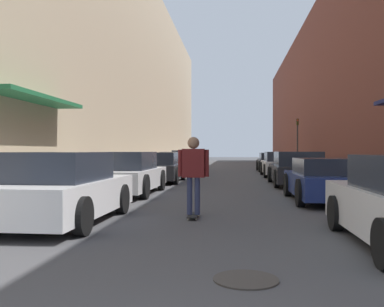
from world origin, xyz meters
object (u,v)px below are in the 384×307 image
at_px(parked_car_left_1, 128,174).
at_px(parked_car_left_4, 186,161).
at_px(parked_car_left_3, 176,164).
at_px(parked_car_right_1, 326,180).
at_px(parked_car_right_3, 281,164).
at_px(manhole_cover, 246,279).
at_px(parked_car_left_0, 57,189).
at_px(parked_car_left_2, 158,168).
at_px(parked_car_right_4, 272,162).
at_px(skateboarder, 193,168).
at_px(traffic_light, 297,138).
at_px(parked_car_right_2, 297,169).

relative_size(parked_car_left_1, parked_car_left_4, 1.13).
bearing_deg(parked_car_left_3, parked_car_right_1, -64.69).
distance_m(parked_car_right_3, manhole_cover, 18.71).
bearing_deg(manhole_cover, parked_car_left_0, 136.74).
bearing_deg(parked_car_left_0, parked_car_right_1, 34.62).
bearing_deg(parked_car_left_0, parked_car_left_4, 89.87).
relative_size(parked_car_left_2, parked_car_right_3, 0.91).
xyz_separation_m(parked_car_left_2, parked_car_right_4, (5.83, 10.36, -0.01)).
bearing_deg(parked_car_left_0, skateboarder, 18.05).
bearing_deg(traffic_light, parked_car_left_3, -139.69).
relative_size(parked_car_left_0, manhole_cover, 5.70).
bearing_deg(parked_car_right_2, traffic_light, 81.68).
relative_size(parked_car_left_0, skateboarder, 2.40).
relative_size(parked_car_right_1, manhole_cover, 5.83).
xyz_separation_m(parked_car_left_2, manhole_cover, (3.44, -13.84, -0.62)).
relative_size(parked_car_right_2, parked_car_right_4, 1.05).
height_order(parked_car_left_3, manhole_cover, parked_car_left_3).
relative_size(parked_car_left_0, parked_car_left_1, 0.89).
bearing_deg(parked_car_right_1, parked_car_right_4, 89.87).
bearing_deg(parked_car_right_1, parked_car_left_4, 108.51).
height_order(parked_car_left_2, parked_car_right_3, parked_car_right_3).
xyz_separation_m(manhole_cover, traffic_light, (4.29, 25.99, 2.27)).
distance_m(skateboarder, traffic_light, 22.54).
bearing_deg(parked_car_right_4, parked_car_left_2, -119.36).
xyz_separation_m(parked_car_left_0, traffic_light, (7.77, 22.71, 1.64)).
height_order(parked_car_left_2, parked_car_right_1, parked_car_left_2).
xyz_separation_m(parked_car_left_3, parked_car_right_4, (5.79, 4.73, -0.00)).
height_order(parked_car_left_1, manhole_cover, parked_car_left_1).
distance_m(parked_car_left_4, parked_car_right_2, 13.10).
height_order(parked_car_left_3, parked_car_left_4, parked_car_left_4).
xyz_separation_m(parked_car_right_2, manhole_cover, (-2.36, -12.82, -0.64)).
relative_size(manhole_cover, traffic_light, 0.20).
distance_m(parked_car_left_4, manhole_cover, 24.81).
bearing_deg(parked_car_left_0, parked_car_left_2, 89.77).
relative_size(parked_car_left_1, parked_car_right_1, 1.10).
xyz_separation_m(parked_car_left_2, parked_car_right_1, (5.79, -6.53, -0.05)).
relative_size(parked_car_left_0, parked_car_right_4, 0.87).
xyz_separation_m(parked_car_left_2, traffic_light, (7.73, 12.16, 1.65)).
bearing_deg(parked_car_right_1, parked_car_left_3, 115.31).
height_order(parked_car_left_2, traffic_light, traffic_light).
bearing_deg(parked_car_left_0, parked_car_left_1, 89.97).
bearing_deg(traffic_light, parked_car_right_1, -95.94).
xyz_separation_m(parked_car_left_0, parked_car_left_2, (0.04, 10.56, -0.01)).
height_order(parked_car_left_0, parked_car_right_3, parked_car_left_0).
xyz_separation_m(parked_car_left_2, parked_car_right_2, (5.81, -1.02, 0.01)).
bearing_deg(parked_car_left_3, skateboarder, -80.92).
bearing_deg(parked_car_left_0, parked_car_right_3, 69.10).
height_order(parked_car_left_1, parked_car_right_1, parked_car_left_1).
height_order(parked_car_left_1, parked_car_right_4, parked_car_left_1).
bearing_deg(parked_car_left_2, manhole_cover, -76.02).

